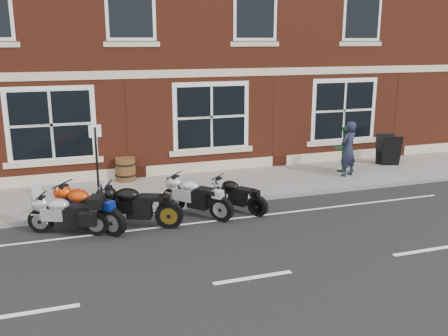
% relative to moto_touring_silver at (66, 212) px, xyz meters
% --- Properties ---
extents(ground, '(80.00, 80.00, 0.00)m').
position_rel_moto_touring_silver_xyz_m(ground, '(3.30, -0.50, -0.52)').
color(ground, black).
rests_on(ground, ground).
extents(sidewalk, '(30.00, 3.00, 0.12)m').
position_rel_moto_touring_silver_xyz_m(sidewalk, '(3.30, 2.50, -0.46)').
color(sidewalk, slate).
rests_on(sidewalk, ground).
extents(kerb, '(30.00, 0.16, 0.12)m').
position_rel_moto_touring_silver_xyz_m(kerb, '(3.30, 0.92, -0.46)').
color(kerb, slate).
rests_on(kerb, ground).
extents(pub_building, '(24.00, 12.00, 12.00)m').
position_rel_moto_touring_silver_xyz_m(pub_building, '(3.30, 10.00, 5.48)').
color(pub_building, '#5E2314').
rests_on(pub_building, ground).
extents(moto_touring_silver, '(1.82, 0.95, 1.29)m').
position_rel_moto_touring_silver_xyz_m(moto_touring_silver, '(0.00, 0.00, 0.00)').
color(moto_touring_silver, black).
rests_on(moto_touring_silver, ground).
extents(moto_sport_red, '(1.61, 1.75, 1.01)m').
position_rel_moto_touring_silver_xyz_m(moto_sport_red, '(0.49, 0.12, 0.06)').
color(moto_sport_red, black).
rests_on(moto_sport_red, ground).
extents(moto_sport_black, '(2.10, 1.02, 1.01)m').
position_rel_moto_touring_silver_xyz_m(moto_sport_black, '(1.61, -0.08, 0.05)').
color(moto_sport_black, black).
rests_on(moto_sport_black, ground).
extents(moto_sport_silver, '(1.47, 1.73, 0.96)m').
position_rel_moto_touring_silver_xyz_m(moto_sport_silver, '(3.21, 0.24, 0.03)').
color(moto_sport_silver, black).
rests_on(moto_sport_silver, ground).
extents(moto_naked_black, '(1.19, 1.56, 0.83)m').
position_rel_moto_touring_silver_xyz_m(moto_naked_black, '(4.31, 0.23, -0.04)').
color(moto_naked_black, black).
rests_on(moto_naked_black, ground).
extents(pedestrian_left, '(0.77, 0.65, 1.79)m').
position_rel_moto_touring_silver_xyz_m(pedestrian_left, '(8.83, 2.06, 0.49)').
color(pedestrian_left, '#1B1D31').
rests_on(pedestrian_left, sidewalk).
extents(pedestrian_right, '(0.81, 0.67, 1.55)m').
position_rel_moto_touring_silver_xyz_m(pedestrian_right, '(9.02, 2.60, 0.37)').
color(pedestrian_right, '#185431').
rests_on(pedestrian_right, sidewalk).
extents(a_board_sign, '(0.76, 0.63, 1.09)m').
position_rel_moto_touring_silver_xyz_m(a_board_sign, '(10.99, 2.88, 0.14)').
color(a_board_sign, black).
rests_on(a_board_sign, sidewalk).
extents(barrel_planter, '(0.66, 0.66, 0.73)m').
position_rel_moto_touring_silver_xyz_m(barrel_planter, '(1.89, 3.80, -0.04)').
color(barrel_planter, '#4E2414').
rests_on(barrel_planter, sidewalk).
extents(parking_sign, '(0.32, 0.06, 2.23)m').
position_rel_moto_touring_silver_xyz_m(parking_sign, '(0.86, 1.21, 0.88)').
color(parking_sign, black).
rests_on(parking_sign, sidewalk).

